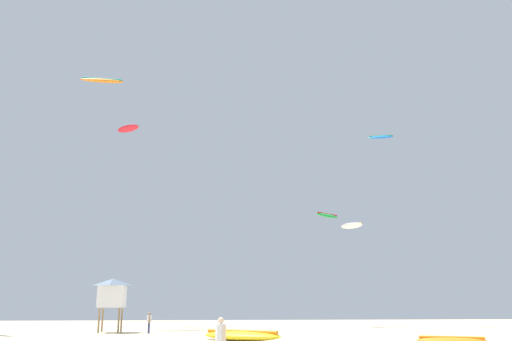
{
  "coord_description": "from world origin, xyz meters",
  "views": [
    {
      "loc": [
        -3.36,
        -15.8,
        2.13
      ],
      "look_at": [
        0.0,
        16.42,
        10.54
      ],
      "focal_mm": 36.32,
      "sensor_mm": 36.0,
      "label": 1
    }
  ],
  "objects_px": {
    "kite_aloft_1": "(102,80)",
    "kite_aloft_5": "(381,137)",
    "kite_aloft_4": "(327,215)",
    "person_midground": "(149,321)",
    "lifeguard_tower": "(112,293)",
    "kite_aloft_0": "(351,226)",
    "kite_aloft_2": "(128,128)",
    "kite_grounded_near": "(242,335)",
    "person_foreground": "(221,338)",
    "kite_grounded_mid": "(452,340)"
  },
  "relations": [
    {
      "from": "kite_aloft_1",
      "to": "kite_aloft_2",
      "type": "distance_m",
      "value": 6.27
    },
    {
      "from": "kite_grounded_near",
      "to": "kite_grounded_mid",
      "type": "height_order",
      "value": "kite_grounded_near"
    },
    {
      "from": "person_foreground",
      "to": "kite_aloft_1",
      "type": "relative_size",
      "value": 0.38
    },
    {
      "from": "kite_grounded_mid",
      "to": "kite_aloft_4",
      "type": "height_order",
      "value": "kite_aloft_4"
    },
    {
      "from": "kite_grounded_mid",
      "to": "kite_aloft_1",
      "type": "xyz_separation_m",
      "value": [
        -24.53,
        22.23,
        24.38
      ]
    },
    {
      "from": "person_foreground",
      "to": "kite_grounded_near",
      "type": "distance_m",
      "value": 13.68
    },
    {
      "from": "person_foreground",
      "to": "kite_aloft_2",
      "type": "relative_size",
      "value": 0.55
    },
    {
      "from": "person_midground",
      "to": "kite_grounded_near",
      "type": "height_order",
      "value": "person_midground"
    },
    {
      "from": "lifeguard_tower",
      "to": "kite_aloft_1",
      "type": "distance_m",
      "value": 23.1
    },
    {
      "from": "kite_aloft_0",
      "to": "lifeguard_tower",
      "type": "bearing_deg",
      "value": -152.47
    },
    {
      "from": "kite_grounded_near",
      "to": "kite_aloft_2",
      "type": "bearing_deg",
      "value": 115.98
    },
    {
      "from": "person_foreground",
      "to": "kite_aloft_0",
      "type": "height_order",
      "value": "kite_aloft_0"
    },
    {
      "from": "kite_grounded_near",
      "to": "kite_aloft_4",
      "type": "distance_m",
      "value": 24.98
    },
    {
      "from": "kite_aloft_5",
      "to": "kite_grounded_near",
      "type": "bearing_deg",
      "value": -130.12
    },
    {
      "from": "person_midground",
      "to": "kite_aloft_1",
      "type": "distance_m",
      "value": 26.29
    },
    {
      "from": "person_midground",
      "to": "kite_aloft_0",
      "type": "height_order",
      "value": "kite_aloft_0"
    },
    {
      "from": "person_midground",
      "to": "kite_aloft_2",
      "type": "xyz_separation_m",
      "value": [
        -4.62,
        13.76,
        20.15
      ]
    },
    {
      "from": "lifeguard_tower",
      "to": "kite_aloft_5",
      "type": "bearing_deg",
      "value": 19.86
    },
    {
      "from": "kite_grounded_near",
      "to": "kite_aloft_4",
      "type": "height_order",
      "value": "kite_aloft_4"
    },
    {
      "from": "kite_aloft_0",
      "to": "kite_aloft_4",
      "type": "relative_size",
      "value": 0.95
    },
    {
      "from": "lifeguard_tower",
      "to": "person_foreground",
      "type": "bearing_deg",
      "value": -72.09
    },
    {
      "from": "kite_aloft_0",
      "to": "kite_aloft_2",
      "type": "distance_m",
      "value": 27.03
    },
    {
      "from": "person_midground",
      "to": "kite_aloft_4",
      "type": "relative_size",
      "value": 0.48
    },
    {
      "from": "kite_grounded_near",
      "to": "person_foreground",
      "type": "bearing_deg",
      "value": -97.58
    },
    {
      "from": "person_foreground",
      "to": "person_midground",
      "type": "bearing_deg",
      "value": 68.08
    },
    {
      "from": "kite_aloft_0",
      "to": "kite_aloft_4",
      "type": "xyz_separation_m",
      "value": [
        -3.43,
        -2.87,
        0.62
      ]
    },
    {
      "from": "person_midground",
      "to": "lifeguard_tower",
      "type": "relative_size",
      "value": 0.37
    },
    {
      "from": "person_midground",
      "to": "lifeguard_tower",
      "type": "distance_m",
      "value": 4.16
    },
    {
      "from": "kite_aloft_4",
      "to": "kite_aloft_5",
      "type": "distance_m",
      "value": 11.04
    },
    {
      "from": "person_foreground",
      "to": "kite_aloft_4",
      "type": "height_order",
      "value": "kite_aloft_4"
    },
    {
      "from": "person_foreground",
      "to": "kite_grounded_mid",
      "type": "height_order",
      "value": "person_foreground"
    },
    {
      "from": "kite_grounded_mid",
      "to": "kite_aloft_1",
      "type": "distance_m",
      "value": 41.12
    },
    {
      "from": "person_foreground",
      "to": "person_midground",
      "type": "relative_size",
      "value": 1.09
    },
    {
      "from": "person_midground",
      "to": "kite_grounded_near",
      "type": "xyz_separation_m",
      "value": [
        6.41,
        -8.88,
        -0.6
      ]
    },
    {
      "from": "kite_aloft_1",
      "to": "kite_aloft_4",
      "type": "bearing_deg",
      "value": 4.56
    },
    {
      "from": "person_midground",
      "to": "kite_aloft_4",
      "type": "height_order",
      "value": "kite_aloft_4"
    },
    {
      "from": "kite_grounded_near",
      "to": "kite_grounded_mid",
      "type": "xyz_separation_m",
      "value": [
        11.26,
        -4.25,
        -0.09
      ]
    },
    {
      "from": "kite_aloft_2",
      "to": "kite_grounded_near",
      "type": "bearing_deg",
      "value": -64.02
    },
    {
      "from": "person_midground",
      "to": "kite_aloft_2",
      "type": "relative_size",
      "value": 0.51
    },
    {
      "from": "kite_aloft_1",
      "to": "kite_aloft_4",
      "type": "height_order",
      "value": "kite_aloft_1"
    },
    {
      "from": "kite_grounded_mid",
      "to": "lifeguard_tower",
      "type": "distance_m",
      "value": 25.69
    },
    {
      "from": "kite_grounded_near",
      "to": "kite_aloft_2",
      "type": "relative_size",
      "value": 1.71
    },
    {
      "from": "person_foreground",
      "to": "kite_aloft_5",
      "type": "bearing_deg",
      "value": 27.35
    },
    {
      "from": "kite_grounded_mid",
      "to": "kite_aloft_4",
      "type": "xyz_separation_m",
      "value": [
        -0.79,
        24.13,
        11.01
      ]
    },
    {
      "from": "person_foreground",
      "to": "kite_aloft_5",
      "type": "height_order",
      "value": "kite_aloft_5"
    },
    {
      "from": "kite_aloft_1",
      "to": "kite_aloft_5",
      "type": "distance_m",
      "value": 30.58
    },
    {
      "from": "kite_aloft_4",
      "to": "kite_aloft_5",
      "type": "bearing_deg",
      "value": 1.83
    },
    {
      "from": "kite_grounded_near",
      "to": "kite_aloft_2",
      "type": "height_order",
      "value": "kite_aloft_2"
    },
    {
      "from": "kite_aloft_1",
      "to": "person_midground",
      "type": "bearing_deg",
      "value": -53.01
    },
    {
      "from": "person_midground",
      "to": "kite_aloft_5",
      "type": "height_order",
      "value": "kite_aloft_5"
    }
  ]
}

